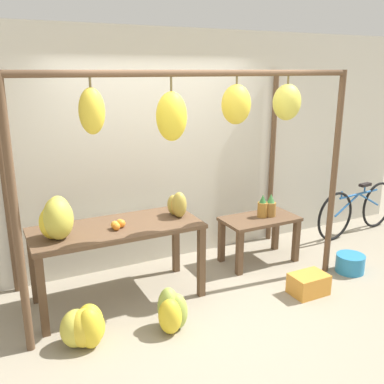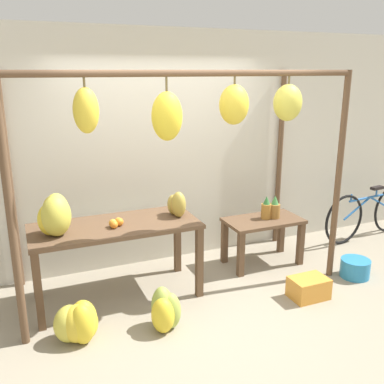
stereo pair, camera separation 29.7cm
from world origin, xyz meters
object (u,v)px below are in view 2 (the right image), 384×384
at_px(pineapple_cluster, 271,209).
at_px(banana_pile_ground_right, 165,311).
at_px(banana_pile_on_table, 55,216).
at_px(parked_bicycle, 368,213).
at_px(fruit_crate_white, 309,288).
at_px(blue_bucket, 355,268).
at_px(banana_pile_ground_left, 79,323).
at_px(papaya_pile, 177,205).
at_px(orange_pile, 117,222).

relative_size(pineapple_cluster, banana_pile_ground_right, 0.70).
relative_size(banana_pile_on_table, parked_bicycle, 0.25).
relative_size(fruit_crate_white, blue_bucket, 1.17).
distance_m(banana_pile_ground_left, fruit_crate_white, 2.36).
relative_size(banana_pile_ground_right, papaya_pile, 1.36).
height_order(banana_pile_on_table, banana_pile_ground_left, banana_pile_on_table).
relative_size(pineapple_cluster, parked_bicycle, 0.17).
bearing_deg(orange_pile, banana_pile_ground_right, -70.52).
relative_size(pineapple_cluster, blue_bucket, 0.86).
xyz_separation_m(banana_pile_ground_left, papaya_pile, (1.18, 0.63, 0.77)).
height_order(orange_pile, papaya_pile, papaya_pile).
height_order(banana_pile_ground_left, blue_bucket, banana_pile_ground_left).
xyz_separation_m(banana_pile_on_table, banana_pile_ground_right, (0.84, -0.70, -0.82)).
distance_m(parked_bicycle, papaya_pile, 3.07).
xyz_separation_m(orange_pile, banana_pile_ground_left, (-0.52, -0.57, -0.68)).
distance_m(banana_pile_on_table, orange_pile, 0.61).
distance_m(banana_pile_ground_right, blue_bucket, 2.40).
bearing_deg(orange_pile, fruit_crate_white, -22.21).
relative_size(orange_pile, banana_pile_ground_right, 0.45).
distance_m(fruit_crate_white, parked_bicycle, 2.15).
bearing_deg(blue_bucket, fruit_crate_white, -167.11).
height_order(orange_pile, banana_pile_ground_left, orange_pile).
distance_m(banana_pile_on_table, blue_bucket, 3.40).
bearing_deg(papaya_pile, banana_pile_on_table, -177.26).
relative_size(pineapple_cluster, papaya_pile, 0.95).
height_order(banana_pile_ground_left, parked_bicycle, parked_bicycle).
bearing_deg(parked_bicycle, fruit_crate_white, -149.70).
height_order(orange_pile, fruit_crate_white, orange_pile).
xyz_separation_m(pineapple_cluster, papaya_pile, (-1.26, -0.11, 0.24)).
bearing_deg(pineapple_cluster, banana_pile_ground_right, -152.62).
relative_size(banana_pile_on_table, banana_pile_ground_right, 1.04).
xyz_separation_m(fruit_crate_white, papaya_pile, (-1.17, 0.81, 0.83)).
distance_m(banana_pile_ground_right, parked_bicycle, 3.58).
height_order(banana_pile_ground_right, parked_bicycle, parked_bicycle).
bearing_deg(fruit_crate_white, banana_pile_ground_left, 175.57).
bearing_deg(blue_bucket, pineapple_cluster, 134.00).
distance_m(banana_pile_ground_left, papaya_pile, 1.54).
bearing_deg(banana_pile_on_table, parked_bicycle, 4.36).
bearing_deg(blue_bucket, orange_pile, 167.88).
bearing_deg(pineapple_cluster, blue_bucket, -46.00).
height_order(banana_pile_on_table, papaya_pile, banana_pile_on_table).
xyz_separation_m(orange_pile, banana_pile_ground_right, (0.25, -0.70, -0.67)).
distance_m(orange_pile, papaya_pile, 0.68).
distance_m(blue_bucket, parked_bicycle, 1.39).
xyz_separation_m(fruit_crate_white, parked_bicycle, (1.84, 1.08, 0.26)).
bearing_deg(banana_pile_ground_right, fruit_crate_white, -1.84).
bearing_deg(banana_pile_on_table, papaya_pile, 2.74).
bearing_deg(fruit_crate_white, pineapple_cluster, 84.45).
bearing_deg(orange_pile, banana_pile_ground_left, -132.20).
relative_size(banana_pile_ground_left, blue_bucket, 1.43).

